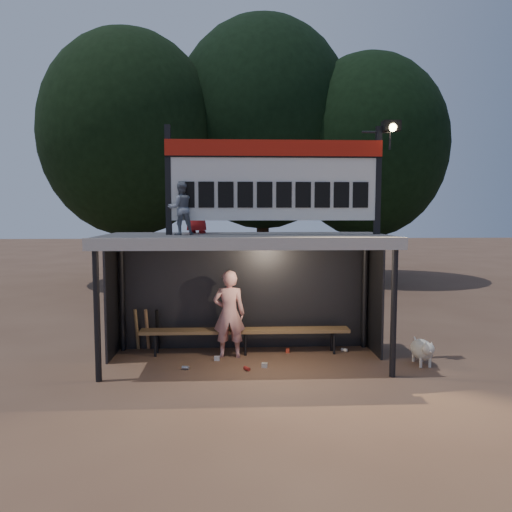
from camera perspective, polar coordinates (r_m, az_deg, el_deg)
The scene contains 13 objects.
ground at distance 9.25m, azimuth -1.15°, elevation -12.04°, with size 80.00×80.00×0.00m, color brown.
player at distance 9.39m, azimuth -3.09°, elevation -6.60°, with size 0.60×0.39×1.64m, color white.
child_a at distance 8.81m, azimuth -8.58°, elevation 5.39°, with size 0.45×0.35×0.92m, color slate.
child_b at distance 9.36m, azimuth -6.78°, elevation 5.77°, with size 0.51×0.33×1.04m, color #A8191B.
dugout_shelter at distance 9.12m, azimuth -1.21°, elevation -0.43°, with size 5.10×2.08×2.32m.
scoreboard_assembly at distance 8.87m, azimuth 2.46°, elevation 8.96°, with size 4.10×0.27×1.99m.
bench at distance 9.66m, azimuth -1.24°, elevation -8.62°, with size 4.00×0.35×0.48m.
tree_left at distance 19.40m, azimuth -14.25°, elevation 13.29°, with size 6.46×6.46×9.27m.
tree_mid at distance 20.65m, azimuth 0.79°, elevation 14.78°, with size 7.22×7.22×10.36m.
tree_right at distance 20.17m, azimuth 12.65°, elevation 12.07°, with size 6.08×6.08×8.72m.
dog at distance 9.49m, azimuth 18.50°, elevation -10.11°, with size 0.36×0.81×0.49m.
bats at distance 10.06m, azimuth -12.34°, elevation -8.20°, with size 0.48×0.33×0.84m.
litter at distance 9.27m, azimuth 0.40°, elevation -11.75°, with size 3.12×1.18×0.08m.
Camera 1 is at (-0.24, -8.83, 2.75)m, focal length 35.00 mm.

